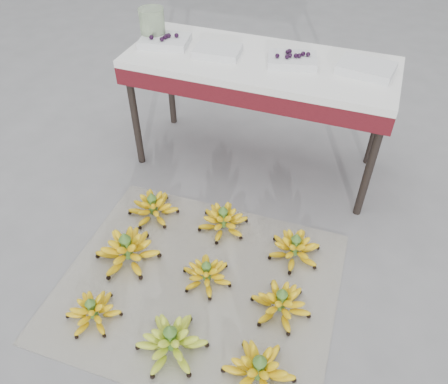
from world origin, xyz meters
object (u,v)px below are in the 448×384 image
(bunch_mid_center, at_px, (207,274))
(bunch_front_left, at_px, (93,311))
(newspaper_mat, at_px, (199,285))
(vendor_table, at_px, (259,73))
(tray_left, at_px, (218,51))
(bunch_back_right, at_px, (295,248))
(tray_far_left, at_px, (165,41))
(tray_right, at_px, (292,60))
(bunch_back_center, at_px, (223,220))
(bunch_front_center, at_px, (172,341))
(bunch_mid_right, at_px, (281,303))
(tray_far_right, at_px, (366,68))
(bunch_back_left, at_px, (153,207))
(bunch_front_right, at_px, (259,371))
(bunch_mid_left, at_px, (127,250))
(glass_jar, at_px, (152,24))

(bunch_mid_center, bearing_deg, bunch_front_left, -125.28)
(newspaper_mat, distance_m, bunch_front_left, 0.48)
(vendor_table, xyz_separation_m, tray_left, (-0.22, -0.03, 0.10))
(bunch_back_right, xyz_separation_m, tray_far_left, (-0.94, 0.64, 0.64))
(tray_right, bearing_deg, newspaper_mat, -97.93)
(bunch_back_center, bearing_deg, vendor_table, 81.02)
(bunch_front_center, bearing_deg, tray_right, 81.01)
(newspaper_mat, bearing_deg, bunch_front_left, -138.67)
(vendor_table, bearing_deg, bunch_front_left, -104.24)
(bunch_mid_right, bearing_deg, bunch_front_center, -134.13)
(bunch_mid_right, relative_size, bunch_back_center, 0.92)
(bunch_back_center, relative_size, tray_far_right, 1.04)
(tray_far_right, bearing_deg, bunch_mid_center, -115.70)
(bunch_front_center, xyz_separation_m, bunch_mid_right, (0.37, 0.33, -0.01))
(bunch_mid_center, relative_size, bunch_back_left, 1.06)
(bunch_front_left, relative_size, vendor_table, 0.17)
(bunch_back_right, distance_m, tray_far_right, 0.95)
(bunch_front_left, distance_m, tray_right, 1.53)
(vendor_table, distance_m, tray_right, 0.19)
(bunch_back_center, bearing_deg, bunch_front_right, -70.40)
(bunch_mid_left, relative_size, bunch_mid_center, 1.35)
(bunch_front_left, relative_size, bunch_mid_right, 0.85)
(bunch_mid_right, bearing_deg, bunch_mid_center, 178.05)
(bunch_front_left, xyz_separation_m, bunch_back_right, (0.73, 0.64, 0.00))
(newspaper_mat, distance_m, bunch_back_center, 0.38)
(bunch_mid_right, relative_size, tray_far_left, 0.97)
(bunch_front_center, relative_size, bunch_front_right, 1.07)
(tray_far_left, bearing_deg, bunch_back_right, -34.17)
(tray_far_left, height_order, tray_left, tray_far_left)
(bunch_back_left, height_order, tray_far_left, tray_far_left)
(bunch_mid_left, relative_size, glass_jar, 2.18)
(bunch_mid_center, relative_size, tray_far_left, 0.98)
(newspaper_mat, bearing_deg, tray_left, 105.08)
(bunch_mid_right, bearing_deg, bunch_mid_left, -177.89)
(bunch_back_left, bearing_deg, bunch_back_center, 5.89)
(bunch_front_left, height_order, bunch_front_center, bunch_front_center)
(tray_right, distance_m, glass_jar, 0.79)
(bunch_front_left, xyz_separation_m, bunch_mid_right, (0.75, 0.31, 0.01))
(bunch_back_center, bearing_deg, glass_jar, 125.55)
(bunch_front_left, distance_m, glass_jar, 1.52)
(tray_right, bearing_deg, bunch_front_right, -79.16)
(bunch_mid_right, bearing_deg, vendor_table, 117.31)
(tray_left, relative_size, tray_far_right, 0.87)
(bunch_back_right, height_order, tray_far_right, tray_far_right)
(bunch_mid_left, height_order, bunch_back_center, bunch_mid_left)
(bunch_back_left, relative_size, vendor_table, 0.19)
(bunch_back_center, xyz_separation_m, bunch_back_right, (0.39, -0.06, -0.00))
(bunch_mid_left, distance_m, tray_far_left, 1.15)
(bunch_mid_left, height_order, tray_far_left, tray_far_left)
(bunch_front_right, distance_m, tray_far_right, 1.49)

